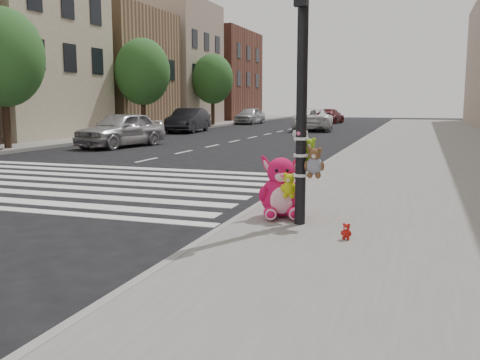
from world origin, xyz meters
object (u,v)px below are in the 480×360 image
at_px(car_dark_far, 188,120).
at_px(car_white_near, 314,119).
at_px(pink_bunny, 281,191).
at_px(red_teddy, 346,231).
at_px(car_silver_far, 121,129).
at_px(signal_pole, 303,118).

distance_m(car_dark_far, car_white_near, 8.48).
bearing_deg(pink_bunny, car_white_near, 81.12).
xyz_separation_m(red_teddy, car_silver_far, (-11.47, 13.23, 0.51)).
bearing_deg(signal_pole, red_teddy, -43.48).
bearing_deg(pink_bunny, car_silver_far, 111.40).
bearing_deg(car_silver_far, car_white_near, 80.61).
xyz_separation_m(red_teddy, car_dark_far, (-13.20, 24.17, 0.51)).
xyz_separation_m(pink_bunny, car_white_near, (-4.84, 27.61, 0.19)).
height_order(signal_pole, car_silver_far, signal_pole).
height_order(red_teddy, car_silver_far, car_silver_far).
bearing_deg(car_white_near, pink_bunny, 92.55).
bearing_deg(red_teddy, car_white_near, 109.51).
distance_m(signal_pole, pink_bunny, 1.30).
distance_m(car_silver_far, car_dark_far, 11.07).
height_order(signal_pole, car_white_near, signal_pole).
xyz_separation_m(red_teddy, car_white_near, (-6.03, 28.69, 0.50)).
bearing_deg(car_silver_far, signal_pole, -39.48).
relative_size(pink_bunny, car_white_near, 0.19).
height_order(pink_bunny, car_dark_far, car_dark_far).
distance_m(signal_pole, red_teddy, 1.84).
distance_m(red_teddy, car_silver_far, 17.52).
bearing_deg(pink_bunny, signal_pole, -58.88).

